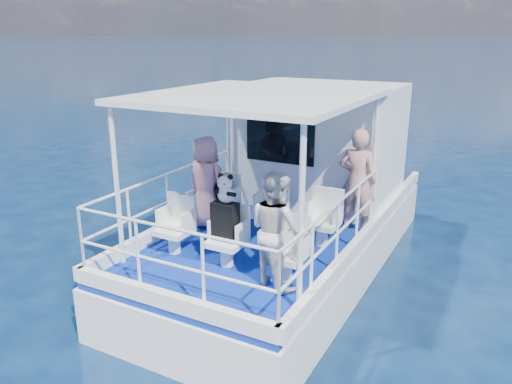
{
  "coord_description": "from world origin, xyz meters",
  "views": [
    {
      "loc": [
        3.35,
        -6.47,
        3.98
      ],
      "look_at": [
        0.08,
        -0.4,
        1.79
      ],
      "focal_mm": 35.0,
      "sensor_mm": 36.0,
      "label": 1
    }
  ],
  "objects_px": {
    "panda": "(226,188)",
    "passenger_stbd_aft": "(275,230)",
    "passenger_port_fwd": "(206,182)",
    "backpack_center": "(225,221)"
  },
  "relations": [
    {
      "from": "passenger_stbd_aft",
      "to": "panda",
      "type": "height_order",
      "value": "passenger_stbd_aft"
    },
    {
      "from": "panda",
      "to": "backpack_center",
      "type": "bearing_deg",
      "value": -98.86
    },
    {
      "from": "passenger_port_fwd",
      "to": "panda",
      "type": "xyz_separation_m",
      "value": [
        1.05,
        -1.08,
        0.34
      ]
    },
    {
      "from": "panda",
      "to": "passenger_stbd_aft",
      "type": "bearing_deg",
      "value": -13.81
    },
    {
      "from": "passenger_stbd_aft",
      "to": "panda",
      "type": "relative_size",
      "value": 3.81
    },
    {
      "from": "backpack_center",
      "to": "panda",
      "type": "relative_size",
      "value": 1.35
    },
    {
      "from": "passenger_port_fwd",
      "to": "panda",
      "type": "height_order",
      "value": "passenger_port_fwd"
    },
    {
      "from": "passenger_stbd_aft",
      "to": "backpack_center",
      "type": "xyz_separation_m",
      "value": [
        -0.85,
        0.18,
        -0.1
      ]
    },
    {
      "from": "passenger_port_fwd",
      "to": "backpack_center",
      "type": "relative_size",
      "value": 2.87
    },
    {
      "from": "panda",
      "to": "passenger_port_fwd",
      "type": "bearing_deg",
      "value": 134.25
    }
  ]
}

